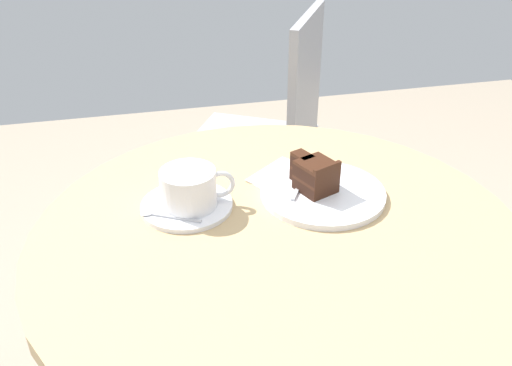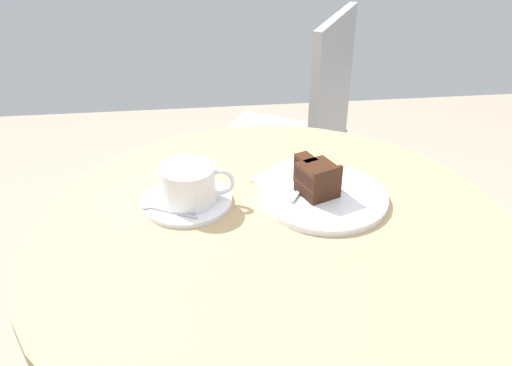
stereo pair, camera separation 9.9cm
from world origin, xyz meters
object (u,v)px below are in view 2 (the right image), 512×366
(coffee_cup, at_px, (189,183))
(cafe_chair, at_px, (300,128))
(teaspoon, at_px, (161,210))
(cake_slice, at_px, (316,178))
(cake_plate, at_px, (324,197))
(napkin, at_px, (297,182))
(saucer, at_px, (187,201))
(fork, at_px, (308,180))

(coffee_cup, distance_m, cafe_chair, 0.77)
(teaspoon, distance_m, cake_slice, 0.29)
(teaspoon, relative_size, cake_slice, 0.99)
(coffee_cup, distance_m, cake_plate, 0.25)
(cake_plate, bearing_deg, cafe_chair, 82.58)
(cake_plate, distance_m, napkin, 0.08)
(saucer, relative_size, teaspoon, 1.63)
(cafe_chair, bearing_deg, saucer, 1.84)
(saucer, height_order, fork, fork)
(coffee_cup, distance_m, fork, 0.23)
(coffee_cup, relative_size, cafe_chair, 0.16)
(saucer, xyz_separation_m, fork, (0.23, 0.03, 0.01))
(napkin, bearing_deg, cafe_chair, 78.08)
(cake_plate, bearing_deg, coffee_cup, 177.14)
(saucer, relative_size, cake_plate, 0.71)
(teaspoon, height_order, fork, fork)
(fork, height_order, cafe_chair, cafe_chair)
(teaspoon, bearing_deg, coffee_cup, -124.20)
(saucer, distance_m, napkin, 0.22)
(teaspoon, bearing_deg, fork, -138.27)
(saucer, distance_m, cafe_chair, 0.75)
(saucer, bearing_deg, cake_plate, -4.10)
(cake_plate, bearing_deg, teaspoon, -177.11)
(cake_plate, height_order, cafe_chair, cafe_chair)
(napkin, xyz_separation_m, cafe_chair, (0.13, 0.60, -0.17))
(teaspoon, relative_size, fork, 0.79)
(coffee_cup, height_order, cake_plate, coffee_cup)
(coffee_cup, distance_m, napkin, 0.22)
(teaspoon, bearing_deg, napkin, -134.62)
(cake_plate, relative_size, fork, 1.82)
(saucer, height_order, cake_slice, cake_slice)
(teaspoon, relative_size, napkin, 0.52)
(saucer, bearing_deg, teaspoon, -143.81)
(cake_slice, bearing_deg, coffee_cup, 179.42)
(saucer, relative_size, coffee_cup, 1.24)
(saucer, bearing_deg, napkin, 12.59)
(fork, xyz_separation_m, cafe_chair, (0.11, 0.62, -0.18))
(cake_slice, bearing_deg, cafe_chair, 81.09)
(cake_plate, xyz_separation_m, cafe_chair, (0.09, 0.67, -0.17))
(cake_plate, relative_size, napkin, 1.20)
(saucer, distance_m, coffee_cup, 0.04)
(saucer, bearing_deg, cafe_chair, 62.16)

